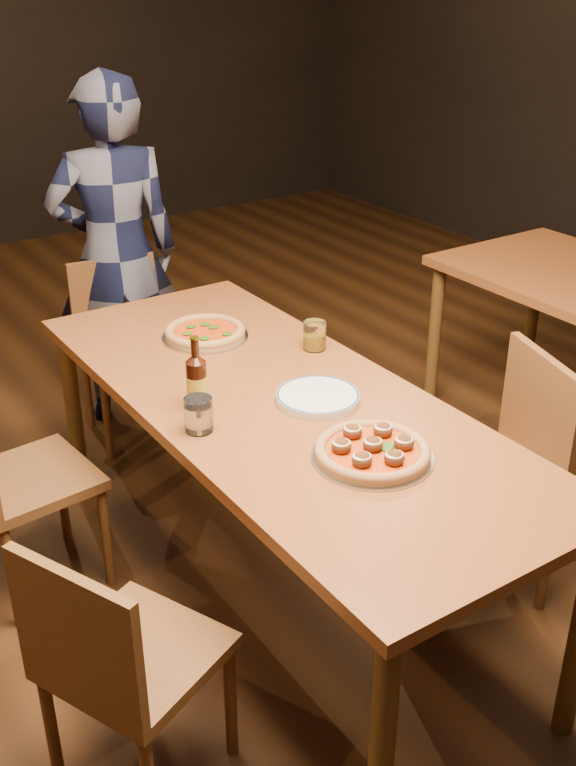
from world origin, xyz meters
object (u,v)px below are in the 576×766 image
pizza_meatball (372,451)px  diner (116,255)px  chair_main_e (479,476)px  water_glass (199,414)px  plate_stack (318,398)px  chair_main_sw (30,477)px  beer_bottle (197,383)px  table_main (279,418)px  amber_glass (315,336)px  chair_end (129,352)px  pizza_margherita (205,332)px  chair_main_nw (136,653)px

pizza_meatball → diner: diner is taller
chair_main_e → water_glass: (-0.86, 0.29, 0.36)m
plate_stack → chair_main_sw: bearing=141.0°
plate_stack → beer_bottle: beer_bottle is taller
table_main → diner: size_ratio=1.28×
chair_main_e → amber_glass: chair_main_e is taller
amber_glass → diner: size_ratio=0.06×
chair_main_sw → diner: 1.29m
chair_main_sw → water_glass: 0.76m
table_main → amber_glass: (0.30, 0.24, 0.12)m
table_main → pizza_meatball: 0.45m
water_glass → amber_glass: 0.66m
chair_main_sw → beer_bottle: 0.72m
amber_glass → chair_main_e: bearing=-65.5°
chair_end → chair_main_sw: bearing=-125.2°
chair_end → beer_bottle: 1.28m
water_glass → diner: diner is taller
table_main → plate_stack: plate_stack is taller
chair_main_e → pizza_margherita: chair_main_e is taller
chair_main_nw → amber_glass: 1.24m
plate_stack → pizza_meatball: bearing=-101.1°
table_main → pizza_meatball: (0.02, -0.43, 0.09)m
pizza_meatball → chair_main_nw: bearing=177.6°
table_main → plate_stack: (0.08, -0.09, 0.08)m
pizza_margherita → diner: bearing=85.3°
pizza_margherita → diner: size_ratio=0.20×
chair_end → water_glass: (-0.34, -1.31, 0.39)m
beer_bottle → water_glass: size_ratio=2.17×
table_main → amber_glass: bearing=38.1°
beer_bottle → amber_glass: (0.53, 0.15, -0.03)m
chair_main_e → pizza_margherita: (-0.53, 0.87, 0.33)m
table_main → pizza_margherita: (0.03, 0.53, 0.09)m
pizza_margherita → amber_glass: bearing=-48.1°
pizza_margherita → pizza_meatball: bearing=-91.1°
table_main → diner: 1.50m
pizza_margherita → chair_main_sw: bearing=-178.4°
chair_main_sw → beer_bottle: bearing=-141.2°
beer_bottle → plate_stack: bearing=-28.4°
pizza_margherita → chair_main_nw: bearing=-127.8°
pizza_margherita → beer_bottle: (-0.27, -0.44, 0.06)m
pizza_meatball → beer_bottle: bearing=115.7°
table_main → water_glass: size_ratio=19.56×
beer_bottle → pizza_margherita: bearing=58.8°
chair_end → amber_glass: bearing=-68.6°
water_glass → chair_main_e: bearing=-18.8°
plate_stack → amber_glass: size_ratio=2.58×
chair_main_e → chair_end: bearing=-144.4°
chair_main_e → amber_glass: size_ratio=8.98×
pizza_meatball → chair_main_e: bearing=10.3°
chair_main_e → water_glass: bearing=-91.2°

